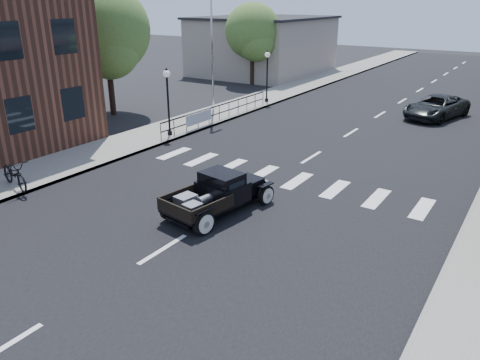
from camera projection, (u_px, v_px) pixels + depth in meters
The scene contains 15 objects.
ground at pixel (223, 213), 15.85m from camera, with size 120.00×120.00×0.00m, color black.
road at pixel (369, 121), 27.54m from camera, with size 14.00×80.00×0.02m, color black.
road_markings at pixel (337, 142), 23.65m from camera, with size 12.00×60.00×0.06m, color silver, non-canonical shape.
sidewalk_left at pixel (248, 104), 31.86m from camera, with size 3.00×80.00×0.15m, color gray.
low_building_left at pixel (263, 46), 44.43m from camera, with size 10.00×12.00×5.00m, color #A69A8C.
railing at pixel (219, 111), 27.14m from camera, with size 0.08×10.00×1.00m, color black, non-canonical shape.
banner at pixel (199, 122), 25.61m from camera, with size 0.04×2.20×0.60m, color silver, non-canonical shape.
lamp_post_b at pixel (168, 102), 23.73m from camera, with size 0.36×0.36×3.44m, color black, non-canonical shape.
lamp_post_c at pixel (267, 76), 31.52m from camera, with size 0.36×0.36×3.44m, color black, non-canonical shape.
flagpole at pixel (211, 10), 27.67m from camera, with size 0.12×0.12×12.00m, color silver.
big_tree_near at pixel (107, 51), 27.84m from camera, with size 5.23×5.23×7.68m, color #46662B, non-canonical shape.
big_tree_far at pixel (252, 44), 38.19m from camera, with size 4.46×4.46×6.55m, color #46662B, non-canonical shape.
hotrod_pickup at pixel (218, 193), 15.60m from camera, with size 1.93×4.13×1.43m, color black, non-canonical shape.
second_car at pixel (436, 107), 28.08m from camera, with size 2.25×4.88×1.36m, color black.
motorcycle at pixel (14, 174), 17.39m from camera, with size 0.73×2.09×1.10m, color black.
Camera 1 is at (8.37, -11.70, 6.79)m, focal length 35.00 mm.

